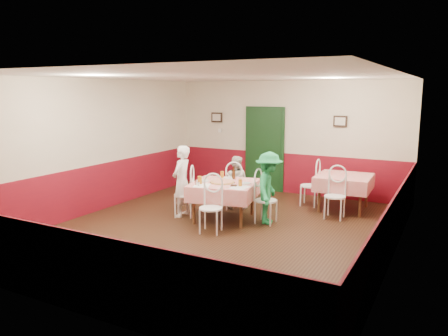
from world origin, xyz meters
The scene contains 39 objects.
floor centered at (0.00, 0.00, 0.00)m, with size 7.00×7.00×0.00m, color black.
ceiling centered at (0.00, 0.00, 2.80)m, with size 7.00×7.00×0.00m, color white.
back_wall centered at (0.00, 3.50, 1.40)m, with size 6.00×0.10×2.80m, color beige.
front_wall centered at (0.00, -3.50, 1.40)m, with size 6.00×0.10×2.80m, color beige.
left_wall centered at (-3.00, 0.00, 1.40)m, with size 0.10×7.00×2.80m, color beige.
right_wall centered at (3.00, 0.00, 1.40)m, with size 0.10×7.00×2.80m, color beige.
wainscot_back centered at (0.00, 3.48, 0.50)m, with size 6.00×0.03×1.00m, color maroon.
wainscot_front centered at (0.00, -3.48, 0.50)m, with size 6.00×0.03×1.00m, color maroon.
wainscot_left centered at (-2.98, 0.00, 0.50)m, with size 0.03×7.00×1.00m, color maroon.
wainscot_right centered at (2.98, 0.00, 0.50)m, with size 0.03×7.00×1.00m, color maroon.
door centered at (-0.60, 3.45, 1.05)m, with size 0.96×0.06×2.10m, color black.
picture_left centered at (-2.00, 3.45, 1.85)m, with size 0.32×0.03×0.26m, color black.
picture_right centered at (1.30, 3.45, 1.85)m, with size 0.32×0.03×0.26m, color black.
thermostat centered at (-1.90, 3.45, 1.50)m, with size 0.10×0.03×0.10m, color white.
main_table centered at (-0.27, 0.62, 0.38)m, with size 1.22×1.22×0.77m, color red.
second_table centered at (1.66, 2.50, 0.38)m, with size 1.12×1.12×0.77m, color red.
chair_left centered at (-1.10, 0.45, 0.45)m, with size 0.42×0.42×0.90m, color white, non-canonical shape.
chair_right centered at (0.56, 0.80, 0.45)m, with size 0.42×0.42×0.90m, color white, non-canonical shape.
chair_far centered at (-0.44, 1.45, 0.45)m, with size 0.42×0.42×0.90m, color white, non-canonical shape.
chair_near centered at (-0.10, -0.21, 0.45)m, with size 0.42×0.42×0.90m, color white, non-canonical shape.
chair_second_a centered at (0.91, 2.50, 0.45)m, with size 0.42×0.42×0.90m, color white, non-canonical shape.
chair_second_b centered at (1.66, 1.75, 0.45)m, with size 0.42×0.42×0.90m, color white, non-canonical shape.
pizza centered at (-0.28, 0.58, 0.78)m, with size 0.47×0.47×0.03m, color #B74723.
plate_left centered at (-0.70, 0.53, 0.77)m, with size 0.25×0.25×0.01m, color white.
plate_right centered at (0.14, 0.71, 0.77)m, with size 0.25×0.25×0.01m, color white.
plate_far centered at (-0.37, 1.03, 0.77)m, with size 0.25×0.25×0.01m, color white.
glass_a centered at (-0.62, 0.28, 0.84)m, with size 0.08×0.08×0.15m, color #BF7219.
glass_b centered at (0.16, 0.47, 0.83)m, with size 0.07×0.07×0.13m, color #BF7219.
glass_c centered at (-0.51, 0.99, 0.83)m, with size 0.08×0.08×0.14m, color #BF7219.
beer_bottle centered at (-0.25, 1.01, 0.88)m, with size 0.07×0.07×0.24m, color #381C0A.
shaker_a centered at (-0.61, 0.14, 0.81)m, with size 0.04×0.04×0.09m, color silver.
shaker_b centered at (-0.53, 0.08, 0.81)m, with size 0.04×0.04×0.09m, color silver.
shaker_c centered at (-0.63, 0.15, 0.81)m, with size 0.04×0.04×0.09m, color #B23319.
menu_left centered at (-0.51, 0.17, 0.76)m, with size 0.30×0.40×0.00m, color white.
menu_right centered at (0.21, 0.36, 0.76)m, with size 0.30×0.40×0.00m, color white.
wallet centered at (0.06, 0.41, 0.77)m, with size 0.11×0.09×0.02m, color black.
diner_left centered at (-1.15, 0.44, 0.73)m, with size 0.53×0.35×1.46m, color gray.
diner_far centered at (-0.45, 1.50, 0.58)m, with size 0.57×0.44×1.16m, color gray.
diner_right centered at (0.61, 0.81, 0.70)m, with size 0.91×0.52×1.40m, color gray.
Camera 1 is at (3.72, -6.84, 2.54)m, focal length 35.00 mm.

